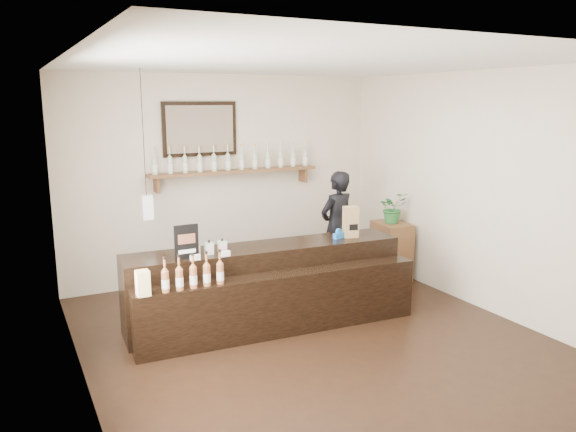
# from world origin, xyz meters

# --- Properties ---
(ground) EXTENTS (5.00, 5.00, 0.00)m
(ground) POSITION_xyz_m (0.00, 0.00, 0.00)
(ground) COLOR black
(ground) RESTS_ON ground
(room_shell) EXTENTS (5.00, 5.00, 5.00)m
(room_shell) POSITION_xyz_m (0.00, 0.00, 1.70)
(room_shell) COLOR beige
(room_shell) RESTS_ON ground
(back_wall_decor) EXTENTS (2.66, 0.96, 1.69)m
(back_wall_decor) POSITION_xyz_m (-0.15, 2.37, 1.76)
(back_wall_decor) COLOR brown
(back_wall_decor) RESTS_ON ground
(counter) EXTENTS (3.16, 1.03, 1.02)m
(counter) POSITION_xyz_m (-0.23, 0.58, 0.41)
(counter) COLOR black
(counter) RESTS_ON ground
(promo_sign) EXTENTS (0.25, 0.03, 0.35)m
(promo_sign) POSITION_xyz_m (-1.15, 0.60, 1.05)
(promo_sign) COLOR black
(promo_sign) RESTS_ON counter
(paper_bag) EXTENTS (0.19, 0.16, 0.36)m
(paper_bag) POSITION_xyz_m (0.84, 0.61, 1.06)
(paper_bag) COLOR #997C49
(paper_bag) RESTS_ON counter
(tape_dispenser) EXTENTS (0.15, 0.09, 0.12)m
(tape_dispenser) POSITION_xyz_m (0.68, 0.61, 0.92)
(tape_dispenser) COLOR blue
(tape_dispenser) RESTS_ON counter
(side_cabinet) EXTENTS (0.45, 0.58, 0.79)m
(side_cabinet) POSITION_xyz_m (2.00, 1.32, 0.40)
(side_cabinet) COLOR brown
(side_cabinet) RESTS_ON ground
(potted_plant) EXTENTS (0.39, 0.33, 0.43)m
(potted_plant) POSITION_xyz_m (2.00, 1.32, 1.01)
(potted_plant) COLOR #2C7034
(potted_plant) RESTS_ON side_cabinet
(shopkeeper) EXTENTS (0.71, 0.55, 1.73)m
(shopkeeper) POSITION_xyz_m (1.24, 1.55, 0.86)
(shopkeeper) COLOR black
(shopkeeper) RESTS_ON ground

